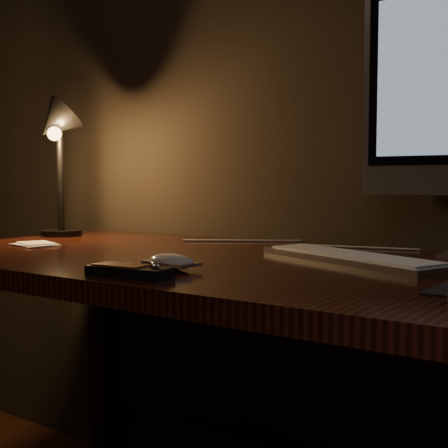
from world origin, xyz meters
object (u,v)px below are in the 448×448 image
Objects in this scene: media_remote at (130,271)px; desk_lamp at (56,142)px; desk at (260,315)px; keyboard at (352,257)px; mouse at (171,264)px.

media_remote is 0.39× the size of desk_lamp.
desk_lamp is at bearing 141.76° from media_remote.
desk_lamp reaches higher than desk.
keyboard is 2.81× the size of media_remote.
desk is 0.30m from mouse.
media_remote reaches higher than desk.
desk_lamp is at bearing 162.97° from mouse.
keyboard is at bearing 8.12° from desk.
keyboard is 0.37m from mouse.
media_remote is (-0.23, -0.41, 0.00)m from keyboard.
keyboard is (0.20, 0.03, 0.14)m from desk.
keyboard is at bearing 60.09° from mouse.
mouse is 0.69× the size of media_remote.
mouse is 0.26× the size of desk_lamp.
mouse is at bearing -104.90° from keyboard.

